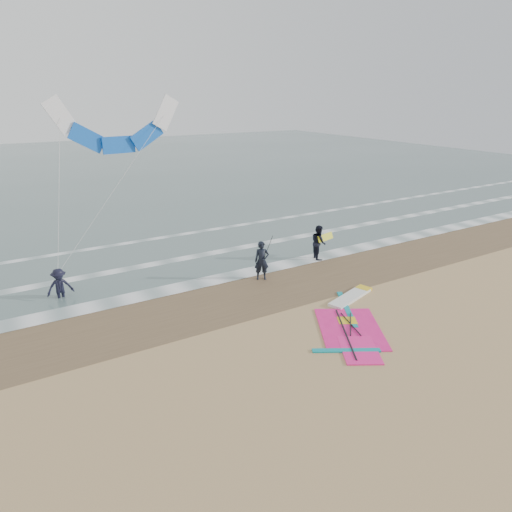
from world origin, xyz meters
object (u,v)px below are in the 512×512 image
person_standing (262,261)px  windsurf_rig (352,319)px  surf_kite (117,130)px  person_wading (59,280)px  person_walking (319,242)px

person_standing → windsurf_rig: bearing=-56.4°
person_standing → surf_kite: size_ratio=0.26×
windsurf_rig → person_wading: 13.27m
person_standing → person_walking: bearing=37.0°
windsurf_rig → surf_kite: (-6.02, 11.51, 7.21)m
person_walking → person_wading: person_walking is taller
person_walking → surf_kite: (-9.51, 4.79, 6.26)m
person_standing → surf_kite: bearing=156.5°
person_standing → person_walking: person_standing is taller
person_standing → surf_kite: 9.91m
person_wading → surf_kite: bearing=34.7°
surf_kite → windsurf_rig: bearing=-62.4°
person_standing → person_wading: person_standing is taller
windsurf_rig → person_wading: size_ratio=3.26×
person_wading → person_walking: bearing=-8.8°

